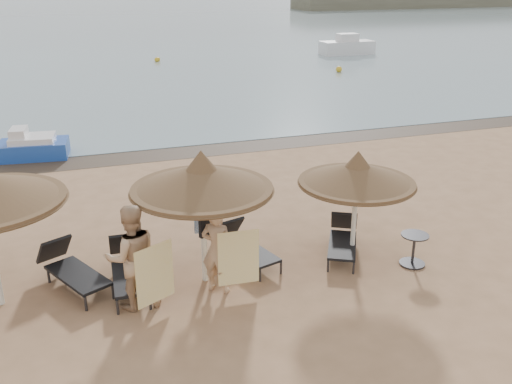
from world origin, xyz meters
TOP-DOWN VIEW (x-y plane):
  - ground at (0.00, 0.00)m, footprint 160.00×160.00m
  - sea at (0.00, 80.00)m, footprint 200.00×140.00m
  - wet_sand_strip at (0.00, 9.40)m, footprint 200.00×1.60m
  - palapa_center at (-0.24, 0.54)m, footprint 2.79×2.79m
  - palapa_right at (3.05, 0.45)m, footprint 2.48×2.48m
  - lounger_far_left at (-2.82, 1.20)m, footprint 1.44×2.01m
  - lounger_near_left at (-1.72, 0.88)m, footprint 0.74×2.01m
  - lounger_near_right at (0.78, 1.13)m, footprint 1.08×1.89m
  - lounger_far_right at (2.97, 0.76)m, footprint 1.35×1.82m
  - side_table at (4.15, -0.23)m, footprint 0.58×0.58m
  - person_left at (-1.71, 0.03)m, footprint 1.13×0.77m
  - person_right at (-0.09, 0.07)m, footprint 1.13×1.07m
  - towel_left at (-1.36, -0.32)m, footprint 0.74×0.39m
  - towel_right at (0.26, -0.18)m, footprint 0.81×0.07m
  - bag_patterned at (-0.24, 0.72)m, footprint 0.29×0.12m
  - bag_dark at (-0.24, 0.38)m, footprint 0.27×0.17m
  - pedal_boat at (-3.78, 10.41)m, footprint 2.36×1.56m
  - buoy_mid at (3.76, 30.87)m, footprint 0.31×0.31m
  - buoy_right at (13.82, 22.86)m, footprint 0.38×0.38m
  - buoy_extra at (3.85, 30.93)m, footprint 0.32×0.32m

SIDE VIEW (x-z plane):
  - ground at x=0.00m, z-range 0.00..0.00m
  - wet_sand_strip at x=0.00m, z-range 0.00..0.01m
  - sea at x=0.00m, z-range 0.00..0.03m
  - buoy_mid at x=3.76m, z-range 0.00..0.31m
  - buoy_extra at x=3.85m, z-range 0.00..0.32m
  - buoy_right at x=13.82m, z-range 0.00..0.38m
  - side_table at x=4.15m, z-range -0.02..0.69m
  - lounger_far_right at x=2.97m, z-range -0.04..0.75m
  - lounger_near_right at x=0.78m, z-range -0.04..0.76m
  - pedal_boat at x=-3.78m, z-range -0.13..0.90m
  - lounger_far_left at x=-2.82m, z-range -0.04..0.82m
  - lounger_near_left at x=-1.72m, z-range -0.04..0.84m
  - towel_right at x=0.26m, z-range 0.22..1.35m
  - towel_left at x=-1.36m, z-range 0.22..1.37m
  - person_right at x=-0.09m, z-range 0.00..2.07m
  - bag_patterned at x=-0.24m, z-range 1.00..1.36m
  - person_left at x=-1.71m, z-range 0.00..2.38m
  - bag_dark at x=-0.24m, z-range 1.06..1.43m
  - palapa_right at x=3.05m, z-range 0.73..3.19m
  - palapa_center at x=-0.24m, z-range 0.82..3.59m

